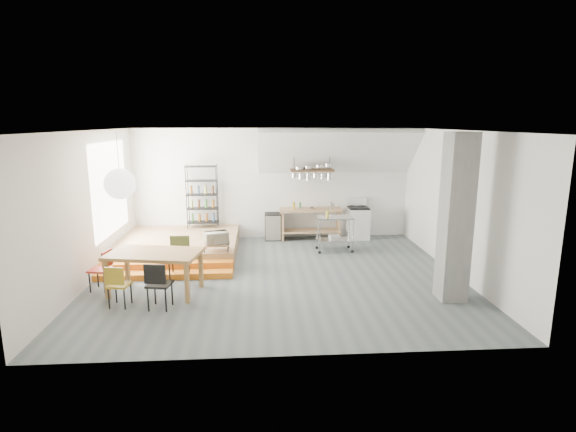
{
  "coord_description": "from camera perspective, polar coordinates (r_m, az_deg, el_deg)",
  "views": [
    {
      "loc": [
        -0.4,
        -9.52,
        3.38
      ],
      "look_at": [
        0.28,
        0.8,
        1.2
      ],
      "focal_mm": 28.0,
      "sensor_mm": 36.0,
      "label": 1
    }
  ],
  "objects": [
    {
      "name": "paper_lantern",
      "position": [
        9.28,
        -20.55,
        3.84
      ],
      "size": [
        0.6,
        0.6,
        0.6
      ],
      "primitive_type": "sphere",
      "color": "white",
      "rests_on": "ceiling"
    },
    {
      "name": "pot_rack",
      "position": [
        12.62,
        3.2,
        5.5
      ],
      "size": [
        1.2,
        0.5,
        1.43
      ],
      "color": "#3E2819",
      "rests_on": "ceiling"
    },
    {
      "name": "microwave",
      "position": [
        10.66,
        -9.07,
        -2.76
      ],
      "size": [
        0.61,
        0.5,
        0.29
      ],
      "primitive_type": "imported",
      "rotation": [
        0.0,
        0.0,
        0.3
      ],
      "color": "beige",
      "rests_on": "microwave_shelf"
    },
    {
      "name": "kitchen_counter",
      "position": [
        13.05,
        2.89,
        -0.29
      ],
      "size": [
        1.8,
        0.6,
        0.91
      ],
      "color": "olive",
      "rests_on": "ground"
    },
    {
      "name": "floor",
      "position": [
        10.11,
        -1.32,
        -7.63
      ],
      "size": [
        8.0,
        8.0,
        0.0
      ],
      "primitive_type": "plane",
      "color": "#535C60",
      "rests_on": "ground"
    },
    {
      "name": "rolling_cart",
      "position": [
        11.9,
        5.97,
        -1.64
      ],
      "size": [
        0.97,
        0.56,
        0.93
      ],
      "rotation": [
        0.0,
        0.0,
        0.03
      ],
      "color": "silver",
      "rests_on": "ground"
    },
    {
      "name": "stove",
      "position": [
        13.32,
        8.87,
        -0.81
      ],
      "size": [
        0.6,
        0.6,
        1.18
      ],
      "color": "white",
      "rests_on": "ground"
    },
    {
      "name": "wall_back",
      "position": [
        13.15,
        -2.03,
        4.12
      ],
      "size": [
        8.0,
        0.04,
        3.2
      ],
      "primitive_type": "cube",
      "color": "silver",
      "rests_on": "ground"
    },
    {
      "name": "bowl",
      "position": [
        12.94,
        3.05,
        1.01
      ],
      "size": [
        0.27,
        0.27,
        0.05
      ],
      "primitive_type": "imported",
      "rotation": [
        0.0,
        0.0,
        0.24
      ],
      "color": "silver",
      "rests_on": "kitchen_counter"
    },
    {
      "name": "wire_shelving",
      "position": [
        12.98,
        -10.84,
        2.6
      ],
      "size": [
        0.88,
        0.38,
        1.8
      ],
      "color": "black",
      "rests_on": "platform"
    },
    {
      "name": "chair_olive",
      "position": [
        10.01,
        -13.63,
        -4.75
      ],
      "size": [
        0.44,
        0.44,
        0.96
      ],
      "rotation": [
        0.0,
        0.0,
        -0.02
      ],
      "color": "#58632F",
      "rests_on": "ground"
    },
    {
      "name": "chair_mustard",
      "position": [
        8.89,
        -20.84,
        -7.92
      ],
      "size": [
        0.42,
        0.42,
        0.81
      ],
      "rotation": [
        0.0,
        0.0,
        3.0
      ],
      "color": "#B28F1E",
      "rests_on": "ground"
    },
    {
      "name": "chair_black",
      "position": [
        8.54,
        -16.21,
        -8.02
      ],
      "size": [
        0.47,
        0.47,
        0.9
      ],
      "rotation": [
        0.0,
        0.0,
        2.98
      ],
      "color": "black",
      "rests_on": "ground"
    },
    {
      "name": "platform",
      "position": [
        12.13,
        -13.65,
        -3.63
      ],
      "size": [
        3.0,
        3.0,
        0.4
      ],
      "primitive_type": "cube",
      "color": "olive",
      "rests_on": "ground"
    },
    {
      "name": "slope_ceiling",
      "position": [
        12.64,
        6.3,
        8.07
      ],
      "size": [
        4.4,
        1.44,
        1.32
      ],
      "primitive_type": "cube",
      "rotation": [
        -0.73,
        0.0,
        0.0
      ],
      "color": "white",
      "rests_on": "wall_back"
    },
    {
      "name": "chair_red",
      "position": [
        9.87,
        -22.43,
        -5.95
      ],
      "size": [
        0.45,
        0.45,
        0.85
      ],
      "rotation": [
        0.0,
        0.0,
        -1.75
      ],
      "color": "#B02719",
      "rests_on": "ground"
    },
    {
      "name": "ceiling",
      "position": [
        9.53,
        -1.41,
        10.82
      ],
      "size": [
        8.0,
        7.0,
        0.02
      ],
      "primitive_type": "cube",
      "color": "white",
      "rests_on": "wall_back"
    },
    {
      "name": "window_pane",
      "position": [
        11.69,
        -21.63,
        3.3
      ],
      "size": [
        0.02,
        2.5,
        2.2
      ],
      "primitive_type": "cube",
      "color": "white",
      "rests_on": "wall_left"
    },
    {
      "name": "concrete_column",
      "position": [
        9.01,
        20.54,
        -0.26
      ],
      "size": [
        0.5,
        0.5,
        3.2
      ],
      "primitive_type": "cube",
      "color": "slate",
      "rests_on": "ground"
    },
    {
      "name": "wall_right",
      "position": [
        10.64,
        20.71,
        1.5
      ],
      "size": [
        0.04,
        7.0,
        3.2
      ],
      "primitive_type": "cube",
      "color": "silver",
      "rests_on": "ground"
    },
    {
      "name": "microwave_shelf",
      "position": [
        10.7,
        -9.04,
        -3.6
      ],
      "size": [
        0.6,
        0.4,
        0.16
      ],
      "color": "olive",
      "rests_on": "platform"
    },
    {
      "name": "step_lower",
      "position": [
        10.34,
        -15.43,
        -7.23
      ],
      "size": [
        3.0,
        0.35,
        0.13
      ],
      "primitive_type": "cube",
      "color": "orange",
      "rests_on": "ground"
    },
    {
      "name": "step_upper",
      "position": [
        10.65,
        -15.07,
        -6.28
      ],
      "size": [
        3.0,
        0.35,
        0.27
      ],
      "primitive_type": "cube",
      "color": "orange",
      "rests_on": "ground"
    },
    {
      "name": "dining_table",
      "position": [
        9.32,
        -16.61,
        -4.96
      ],
      "size": [
        1.94,
        1.32,
        0.85
      ],
      "rotation": [
        0.0,
        0.0,
        -0.19
      ],
      "color": "olive",
      "rests_on": "ground"
    },
    {
      "name": "wall_left",
      "position": [
        10.33,
        -24.13,
        0.93
      ],
      "size": [
        0.04,
        7.0,
        3.2
      ],
      "primitive_type": "cube",
      "color": "silver",
      "rests_on": "ground"
    },
    {
      "name": "mini_fridge",
      "position": [
        13.07,
        -1.95,
        -1.33
      ],
      "size": [
        0.46,
        0.46,
        0.78
      ],
      "primitive_type": "cube",
      "color": "black",
      "rests_on": "ground"
    }
  ]
}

